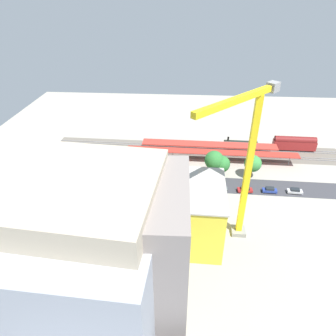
{
  "coord_description": "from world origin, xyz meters",
  "views": [
    {
      "loc": [
        3.28,
        86.78,
        55.94
      ],
      "look_at": [
        9.0,
        2.96,
        4.92
      ],
      "focal_mm": 32.3,
      "sensor_mm": 36.0,
      "label": 1
    }
  ],
  "objects_px": {
    "street_tree_1": "(214,160)",
    "street_tree_2": "(81,159)",
    "street_tree_0": "(222,164)",
    "parked_car_3": "(220,189)",
    "tower_crane": "(246,160)",
    "platform_canopy_far": "(209,144)",
    "platform_canopy_near": "(211,152)",
    "parked_car_0": "(295,191)",
    "parked_car_2": "(245,190)",
    "box_truck_0": "(147,194)",
    "construction_building": "(162,211)",
    "street_tree_4": "(253,163)",
    "traffic_light": "(168,179)",
    "street_tree_3": "(110,158)",
    "parked_car_1": "(270,190)",
    "passenger_coach": "(295,143)",
    "box_truck_1": "(130,195)",
    "parked_car_4": "(195,187)",
    "locomotive": "(242,145)"
  },
  "relations": [
    {
      "from": "street_tree_1",
      "to": "street_tree_0",
      "type": "bearing_deg",
      "value": 177.89
    },
    {
      "from": "platform_canopy_far",
      "to": "parked_car_0",
      "type": "distance_m",
      "value": 35.8
    },
    {
      "from": "platform_canopy_near",
      "to": "box_truck_1",
      "type": "xyz_separation_m",
      "value": [
        25.53,
        24.72,
        -2.33
      ]
    },
    {
      "from": "locomotive",
      "to": "parked_car_2",
      "type": "relative_size",
      "value": 3.01
    },
    {
      "from": "street_tree_3",
      "to": "traffic_light",
      "type": "height_order",
      "value": "street_tree_3"
    },
    {
      "from": "parked_car_2",
      "to": "box_truck_0",
      "type": "height_order",
      "value": "box_truck_0"
    },
    {
      "from": "platform_canopy_far",
      "to": "parked_car_3",
      "type": "xyz_separation_m",
      "value": [
        -2.67,
        24.9,
        -3.05
      ]
    },
    {
      "from": "platform_canopy_far",
      "to": "parked_car_1",
      "type": "relative_size",
      "value": 11.29
    },
    {
      "from": "platform_canopy_near",
      "to": "platform_canopy_far",
      "type": "height_order",
      "value": "platform_canopy_near"
    },
    {
      "from": "parked_car_3",
      "to": "street_tree_0",
      "type": "xyz_separation_m",
      "value": [
        -0.7,
        -8.67,
        4.03
      ]
    },
    {
      "from": "platform_canopy_near",
      "to": "traffic_light",
      "type": "xyz_separation_m",
      "value": [
        14.54,
        19.43,
        0.47
      ]
    },
    {
      "from": "platform_canopy_near",
      "to": "traffic_light",
      "type": "height_order",
      "value": "traffic_light"
    },
    {
      "from": "street_tree_1",
      "to": "street_tree_2",
      "type": "height_order",
      "value": "street_tree_1"
    },
    {
      "from": "parked_car_0",
      "to": "tower_crane",
      "type": "xyz_separation_m",
      "value": [
        21.19,
        20.41,
        21.94
      ]
    },
    {
      "from": "parked_car_2",
      "to": "street_tree_0",
      "type": "height_order",
      "value": "street_tree_0"
    },
    {
      "from": "platform_canopy_near",
      "to": "parked_car_3",
      "type": "bearing_deg",
      "value": 96.51
    },
    {
      "from": "box_truck_1",
      "to": "street_tree_4",
      "type": "height_order",
      "value": "street_tree_4"
    },
    {
      "from": "parked_car_4",
      "to": "construction_building",
      "type": "bearing_deg",
      "value": 67.18
    },
    {
      "from": "street_tree_3",
      "to": "parked_car_2",
      "type": "bearing_deg",
      "value": 168.13
    },
    {
      "from": "tower_crane",
      "to": "street_tree_1",
      "type": "bearing_deg",
      "value": -82.49
    },
    {
      "from": "tower_crane",
      "to": "parked_car_2",
      "type": "bearing_deg",
      "value": -105.86
    },
    {
      "from": "parked_car_1",
      "to": "parked_car_3",
      "type": "height_order",
      "value": "parked_car_1"
    },
    {
      "from": "construction_building",
      "to": "traffic_light",
      "type": "xyz_separation_m",
      "value": [
        -0.04,
        -19.46,
        -2.96
      ]
    },
    {
      "from": "platform_canopy_far",
      "to": "parked_car_1",
      "type": "xyz_separation_m",
      "value": [
        -18.0,
        24.74,
        -2.98
      ]
    },
    {
      "from": "parked_car_3",
      "to": "construction_building",
      "type": "height_order",
      "value": "construction_building"
    },
    {
      "from": "parked_car_1",
      "to": "box_truck_0",
      "type": "height_order",
      "value": "box_truck_0"
    },
    {
      "from": "parked_car_2",
      "to": "box_truck_0",
      "type": "relative_size",
      "value": 0.54
    },
    {
      "from": "locomotive",
      "to": "street_tree_0",
      "type": "bearing_deg",
      "value": 64.3
    },
    {
      "from": "street_tree_1",
      "to": "street_tree_4",
      "type": "distance_m",
      "value": 12.85
    },
    {
      "from": "parked_car_0",
      "to": "street_tree_2",
      "type": "xyz_separation_m",
      "value": [
        69.87,
        -7.16,
        4.67
      ]
    },
    {
      "from": "parked_car_3",
      "to": "tower_crane",
      "type": "distance_m",
      "value": 29.86
    },
    {
      "from": "platform_canopy_far",
      "to": "platform_canopy_near",
      "type": "bearing_deg",
      "value": 94.98
    },
    {
      "from": "passenger_coach",
      "to": "parked_car_2",
      "type": "relative_size",
      "value": 3.46
    },
    {
      "from": "platform_canopy_far",
      "to": "parked_car_1",
      "type": "distance_m",
      "value": 30.74
    },
    {
      "from": "parked_car_2",
      "to": "street_tree_1",
      "type": "xyz_separation_m",
      "value": [
        9.52,
        -8.82,
        5.31
      ]
    },
    {
      "from": "street_tree_0",
      "to": "street_tree_4",
      "type": "height_order",
      "value": "street_tree_4"
    },
    {
      "from": "passenger_coach",
      "to": "street_tree_1",
      "type": "xyz_separation_m",
      "value": [
        32.77,
        20.92,
        3.01
      ]
    },
    {
      "from": "parked_car_3",
      "to": "parked_car_4",
      "type": "distance_m",
      "value": 7.98
    },
    {
      "from": "parked_car_2",
      "to": "tower_crane",
      "type": "relative_size",
      "value": 0.12
    },
    {
      "from": "platform_canopy_far",
      "to": "street_tree_1",
      "type": "xyz_separation_m",
      "value": [
        -0.81,
        16.13,
        2.3
      ]
    },
    {
      "from": "platform_canopy_far",
      "to": "street_tree_4",
      "type": "distance_m",
      "value": 21.16
    },
    {
      "from": "street_tree_2",
      "to": "traffic_light",
      "type": "xyz_separation_m",
      "value": [
        -30.08,
        8.41,
        -0.98
      ]
    },
    {
      "from": "platform_canopy_near",
      "to": "parked_car_0",
      "type": "xyz_separation_m",
      "value": [
        -25.25,
        18.19,
        -3.22
      ]
    },
    {
      "from": "parked_car_1",
      "to": "street_tree_4",
      "type": "relative_size",
      "value": 0.56
    },
    {
      "from": "street_tree_0",
      "to": "construction_building",
      "type": "bearing_deg",
      "value": 59.16
    },
    {
      "from": "platform_canopy_near",
      "to": "parked_car_2",
      "type": "distance_m",
      "value": 21.17
    },
    {
      "from": "box_truck_0",
      "to": "box_truck_1",
      "type": "height_order",
      "value": "box_truck_0"
    },
    {
      "from": "parked_car_3",
      "to": "street_tree_0",
      "type": "distance_m",
      "value": 9.59
    },
    {
      "from": "platform_canopy_far",
      "to": "tower_crane",
      "type": "bearing_deg",
      "value": 95.85
    },
    {
      "from": "platform_canopy_near",
      "to": "locomotive",
      "type": "xyz_separation_m",
      "value": [
        -12.91,
        -11.23,
        -2.22
      ]
    }
  ]
}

